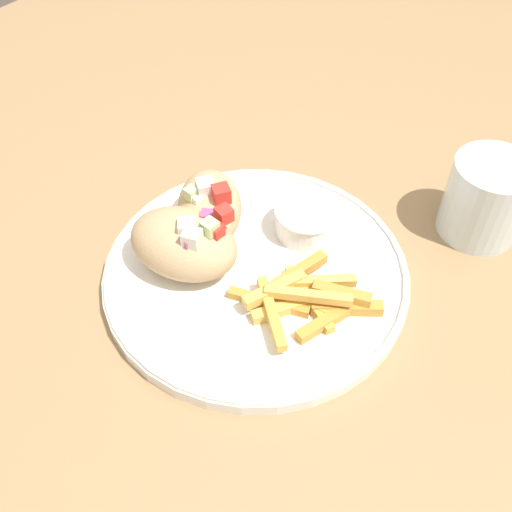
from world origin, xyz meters
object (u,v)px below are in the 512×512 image
(plate, at_px, (256,272))
(pita_sandwich_far, at_px, (210,206))
(fries_pile, at_px, (304,298))
(sauce_ramekin, at_px, (307,219))
(water_glass, at_px, (485,202))
(pita_sandwich_near, at_px, (184,243))

(plate, distance_m, pita_sandwich_far, 0.09)
(fries_pile, relative_size, sauce_ramekin, 1.92)
(plate, relative_size, pita_sandwich_far, 2.60)
(fries_pile, height_order, water_glass, water_glass)
(pita_sandwich_far, relative_size, sauce_ramekin, 1.72)
(fries_pile, bearing_deg, plate, 173.52)
(plate, height_order, pita_sandwich_far, pita_sandwich_far)
(pita_sandwich_near, distance_m, fries_pile, 0.13)
(pita_sandwich_near, distance_m, water_glass, 0.33)
(fries_pile, xyz_separation_m, water_glass, (0.08, 0.22, 0.02))
(pita_sandwich_far, bearing_deg, water_glass, 88.08)
(sauce_ramekin, xyz_separation_m, water_glass, (0.14, 0.13, 0.01))
(pita_sandwich_near, height_order, fries_pile, pita_sandwich_near)
(plate, distance_m, sauce_ramekin, 0.08)
(pita_sandwich_near, relative_size, pita_sandwich_far, 1.07)
(pita_sandwich_far, height_order, water_glass, water_glass)
(pita_sandwich_near, height_order, water_glass, water_glass)
(pita_sandwich_near, relative_size, water_glass, 1.44)
(fries_pile, xyz_separation_m, sauce_ramekin, (-0.06, 0.08, 0.01))
(fries_pile, bearing_deg, water_glass, 68.96)
(water_glass, bearing_deg, plate, -125.29)
(pita_sandwich_far, xyz_separation_m, sauce_ramekin, (0.08, 0.06, -0.01))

